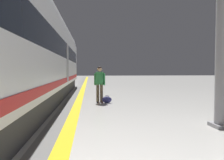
# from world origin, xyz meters

# --- Properties ---
(safety_line_strip) EXTENTS (0.36, 80.00, 0.01)m
(safety_line_strip) POSITION_xyz_m (-0.90, 10.00, 0.00)
(safety_line_strip) COLOR yellow
(safety_line_strip) RESTS_ON ground
(tactile_edge_band) EXTENTS (0.63, 80.00, 0.01)m
(tactile_edge_band) POSITION_xyz_m (-1.24, 10.00, 0.00)
(tactile_edge_band) COLOR slate
(tactile_edge_band) RESTS_ON ground
(passenger_near) EXTENTS (0.51, 0.27, 1.68)m
(passenger_near) POSITION_xyz_m (0.09, 11.16, 0.98)
(passenger_near) COLOR brown
(passenger_near) RESTS_ON ground
(duffel_bag_near) EXTENTS (0.44, 0.26, 0.36)m
(duffel_bag_near) POSITION_xyz_m (0.41, 10.90, 0.15)
(duffel_bag_near) COLOR navy
(duffel_bag_near) RESTS_ON ground
(platform_pillar) EXTENTS (0.56, 0.56, 3.60)m
(platform_pillar) POSITION_xyz_m (3.14, 6.18, 1.72)
(platform_pillar) COLOR gray
(platform_pillar) RESTS_ON ground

